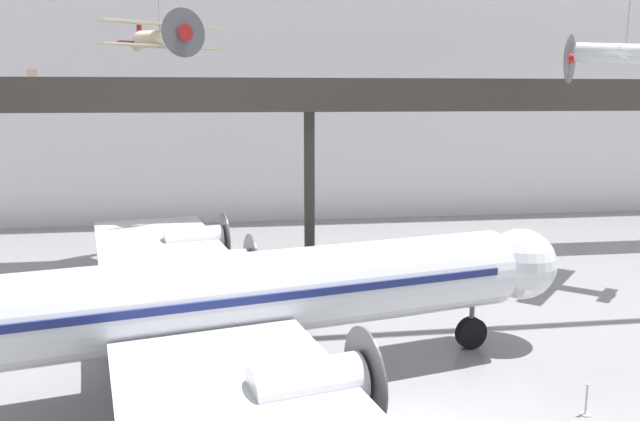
% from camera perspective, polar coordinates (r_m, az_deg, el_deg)
% --- Properties ---
extents(hangar_back_wall, '(140.00, 3.00, 25.77)m').
position_cam_1_polar(hangar_back_wall, '(52.21, -2.71, 13.44)').
color(hangar_back_wall, white).
rests_on(hangar_back_wall, ground).
extents(mezzanine_walkway, '(110.00, 3.20, 11.20)m').
position_cam_1_polar(mezzanine_walkway, '(39.18, -0.82, 9.48)').
color(mezzanine_walkway, '#38332D').
rests_on(mezzanine_walkway, ground).
extents(airliner_silver_main, '(31.46, 36.24, 9.01)m').
position_cam_1_polar(airliner_silver_main, '(21.59, -13.77, -8.51)').
color(airliner_silver_main, silver).
rests_on(airliner_silver_main, ground).
extents(suspended_plane_silver_racer, '(6.38, 6.45, 10.66)m').
position_cam_1_polar(suspended_plane_silver_racer, '(37.81, 26.13, 12.72)').
color(suspended_plane_silver_racer, silver).
extents(suspended_plane_cream_biplane, '(7.05, 6.43, 9.26)m').
position_cam_1_polar(suspended_plane_cream_biplane, '(39.49, -14.38, 14.99)').
color(suspended_plane_cream_biplane, beige).
extents(stanchion_barrier, '(0.36, 0.36, 1.08)m').
position_cam_1_polar(stanchion_barrier, '(22.77, 23.14, -16.07)').
color(stanchion_barrier, '#B2B5BA').
rests_on(stanchion_barrier, ground).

